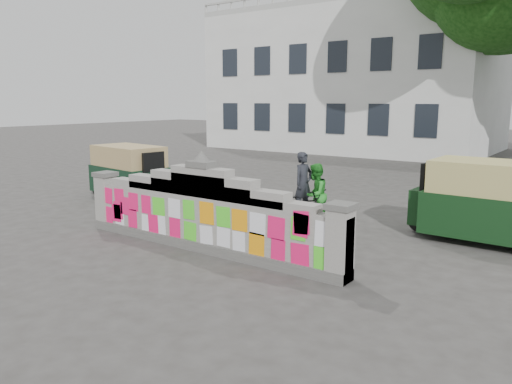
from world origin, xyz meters
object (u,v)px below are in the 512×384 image
rickshaw_left (130,171)px  cyclist_bike (303,206)px  cyclist_rider (303,193)px  pedestrian (315,195)px  rickshaw_right (490,201)px

rickshaw_left → cyclist_bike: bearing=9.8°
cyclist_rider → rickshaw_left: rickshaw_left is taller
pedestrian → rickshaw_right: (3.69, 0.83, 0.15)m
cyclist_bike → pedestrian: size_ratio=1.13×
cyclist_bike → pedestrian: bearing=-65.1°
pedestrian → rickshaw_left: rickshaw_left is taller
pedestrian → rickshaw_left: 6.27m
pedestrian → rickshaw_right: 3.78m
cyclist_rider → rickshaw_right: bearing=-65.2°
rickshaw_left → pedestrian: bearing=10.3°
rickshaw_right → cyclist_bike: bearing=13.9°
cyclist_bike → cyclist_rider: size_ratio=1.12×
cyclist_bike → rickshaw_left: rickshaw_left is taller
rickshaw_left → rickshaw_right: rickshaw_right is taller
cyclist_rider → cyclist_bike: bearing=-77.8°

